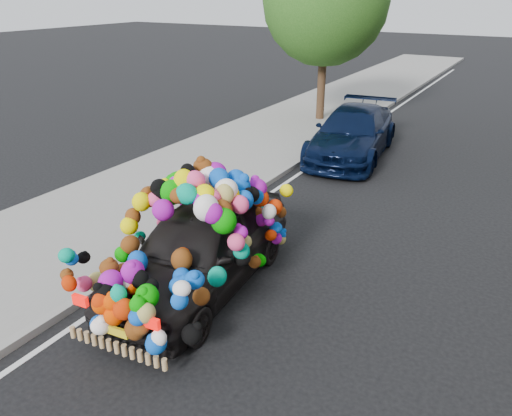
% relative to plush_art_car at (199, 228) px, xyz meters
% --- Properties ---
extents(ground, '(100.00, 100.00, 0.00)m').
position_rel_plush_art_car_xyz_m(ground, '(1.08, 1.44, -1.03)').
color(ground, black).
rests_on(ground, ground).
extents(sidewalk, '(4.00, 60.00, 0.12)m').
position_rel_plush_art_car_xyz_m(sidewalk, '(-3.22, 1.44, -0.97)').
color(sidewalk, gray).
rests_on(sidewalk, ground).
extents(kerb, '(0.15, 60.00, 0.13)m').
position_rel_plush_art_car_xyz_m(kerb, '(-1.27, 1.44, -0.96)').
color(kerb, gray).
rests_on(kerb, ground).
extents(tree_near_sidewalk, '(4.20, 4.20, 6.13)m').
position_rel_plush_art_car_xyz_m(tree_near_sidewalk, '(-2.72, 10.94, 3.00)').
color(tree_near_sidewalk, '#332114').
rests_on(tree_near_sidewalk, ground).
extents(plush_art_car, '(2.35, 4.38, 2.02)m').
position_rel_plush_art_car_xyz_m(plush_art_car, '(0.00, 0.00, 0.00)').
color(plush_art_car, black).
rests_on(plush_art_car, ground).
extents(navy_sedan, '(2.45, 4.85, 1.35)m').
position_rel_plush_art_car_xyz_m(navy_sedan, '(-0.31, 7.67, -0.35)').
color(navy_sedan, black).
rests_on(navy_sedan, ground).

